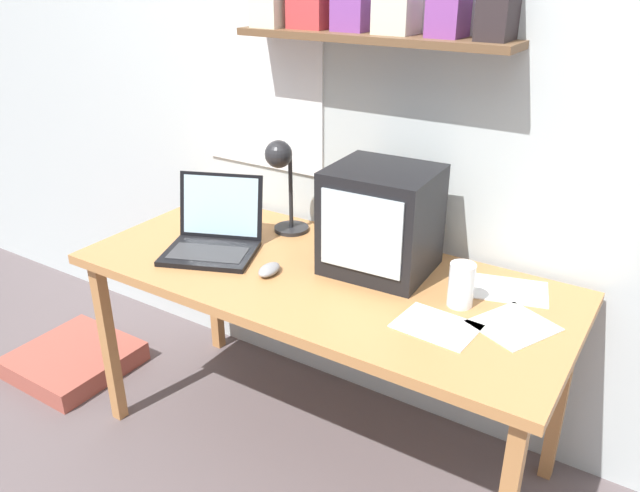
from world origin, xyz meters
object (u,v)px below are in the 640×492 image
at_px(crt_monitor, 381,220).
at_px(corner_desk, 320,288).
at_px(computer_mouse, 269,270).
at_px(loose_paper_near_laptop, 514,326).
at_px(laptop, 215,232).
at_px(juice_glass, 461,287).
at_px(printed_handout, 218,223).
at_px(desk_lamp, 282,171).
at_px(loose_paper_near_monitor, 436,326).
at_px(open_notebook, 505,289).
at_px(floor_cushion, 74,360).

bearing_deg(crt_monitor, corner_desk, -140.44).
height_order(computer_mouse, loose_paper_near_laptop, computer_mouse).
bearing_deg(laptop, corner_desk, -17.01).
height_order(juice_glass, printed_handout, juice_glass).
distance_m(desk_lamp, loose_paper_near_monitor, 0.86).
bearing_deg(printed_handout, loose_paper_near_laptop, -5.85).
height_order(loose_paper_near_monitor, open_notebook, same).
xyz_separation_m(computer_mouse, floor_cushion, (-1.08, -0.09, -0.72)).
height_order(laptop, computer_mouse, laptop).
bearing_deg(crt_monitor, loose_paper_near_laptop, -16.57).
bearing_deg(computer_mouse, printed_handout, 151.04).
xyz_separation_m(crt_monitor, loose_paper_near_laptop, (0.50, -0.12, -0.18)).
height_order(juice_glass, floor_cushion, juice_glass).
xyz_separation_m(loose_paper_near_laptop, open_notebook, (-0.09, 0.20, 0.00)).
distance_m(juice_glass, open_notebook, 0.20).
bearing_deg(computer_mouse, corner_desk, 35.25).
relative_size(crt_monitor, juice_glass, 2.57).
relative_size(laptop, juice_glass, 2.93).
xyz_separation_m(laptop, loose_paper_near_monitor, (0.90, -0.07, -0.06)).
distance_m(corner_desk, floor_cushion, 1.39).
xyz_separation_m(desk_lamp, loose_paper_near_laptop, (0.95, -0.19, -0.25)).
height_order(laptop, open_notebook, laptop).
bearing_deg(loose_paper_near_monitor, floor_cushion, -177.12).
distance_m(corner_desk, loose_paper_near_monitor, 0.48).
relative_size(desk_lamp, loose_paper_near_monitor, 1.56).
height_order(desk_lamp, loose_paper_near_laptop, desk_lamp).
bearing_deg(laptop, open_notebook, -7.78).
height_order(computer_mouse, floor_cushion, computer_mouse).
bearing_deg(corner_desk, loose_paper_near_laptop, 1.39).
distance_m(juice_glass, floor_cushion, 1.88).
bearing_deg(juice_glass, computer_mouse, -166.59).
relative_size(corner_desk, computer_mouse, 15.11).
xyz_separation_m(computer_mouse, loose_paper_near_laptop, (0.80, 0.12, -0.01)).
height_order(loose_paper_near_laptop, printed_handout, same).
bearing_deg(computer_mouse, laptop, 168.31).
bearing_deg(computer_mouse, floor_cushion, -175.09).
xyz_separation_m(crt_monitor, desk_lamp, (-0.45, 0.06, 0.07)).
height_order(crt_monitor, floor_cushion, crt_monitor).
distance_m(computer_mouse, loose_paper_near_laptop, 0.81).
height_order(printed_handout, floor_cushion, printed_handout).
xyz_separation_m(juice_glass, loose_paper_near_monitor, (-0.01, -0.16, -0.06)).
distance_m(desk_lamp, loose_paper_near_laptop, 1.00).
bearing_deg(corner_desk, computer_mouse, -144.75).
distance_m(corner_desk, loose_paper_near_laptop, 0.66).
distance_m(loose_paper_near_laptop, loose_paper_near_monitor, 0.22).
distance_m(crt_monitor, floor_cushion, 1.66).
bearing_deg(computer_mouse, juice_glass, 13.41).
height_order(crt_monitor, laptop, crt_monitor).
relative_size(loose_paper_near_laptop, printed_handout, 0.97).
bearing_deg(open_notebook, loose_paper_near_monitor, -106.81).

